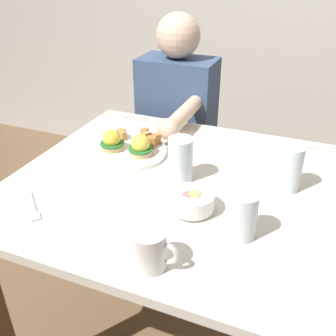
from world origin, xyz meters
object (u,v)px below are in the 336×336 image
diner_person (175,125)px  fork (33,207)px  eggs_benedict_plate (129,148)px  coffee_mug (150,248)px  water_glass_extra (289,171)px  dining_table (206,216)px  fruit_bowl (192,202)px  water_glass_near (180,162)px  water_glass_far (242,219)px

diner_person → fork: bearing=-95.3°
eggs_benedict_plate → coffee_mug: bearing=-57.9°
fork → water_glass_extra: bearing=29.8°
dining_table → eggs_benedict_plate: eggs_benedict_plate is taller
diner_person → eggs_benedict_plate: bearing=-88.2°
fruit_bowl → dining_table: bearing=87.4°
eggs_benedict_plate → water_glass_near: (0.22, -0.09, 0.03)m
eggs_benedict_plate → diner_person: size_ratio=0.24×
coffee_mug → fruit_bowl: bearing=85.4°
coffee_mug → eggs_benedict_plate: bearing=122.1°
fruit_bowl → water_glass_far: (0.15, -0.05, 0.02)m
coffee_mug → water_glass_extra: water_glass_extra is taller
water_glass_near → water_glass_extra: 0.32m
water_glass_near → dining_table: bearing=-10.7°
eggs_benedict_plate → water_glass_far: size_ratio=2.21×
fork → fruit_bowl: bearing=20.3°
water_glass_near → water_glass_extra: (0.31, 0.07, 0.00)m
eggs_benedict_plate → water_glass_far: water_glass_far is taller
coffee_mug → fork: bearing=168.4°
eggs_benedict_plate → water_glass_near: bearing=-21.8°
dining_table → fruit_bowl: 0.19m
water_glass_far → diner_person: (-0.48, 0.78, -0.14)m
dining_table → eggs_benedict_plate: bearing=161.4°
fork → diner_person: bearing=84.7°
coffee_mug → water_glass_near: (-0.07, 0.38, 0.01)m
water_glass_near → coffee_mug: bearing=-79.4°
diner_person → water_glass_near: bearing=-67.6°
dining_table → eggs_benedict_plate: size_ratio=4.44×
dining_table → water_glass_extra: (0.22, 0.08, 0.17)m
eggs_benedict_plate → fork: (-0.10, -0.39, -0.02)m
fork → water_glass_extra: (0.64, 0.37, 0.06)m
eggs_benedict_plate → water_glass_far: 0.54m
eggs_benedict_plate → water_glass_extra: size_ratio=1.94×
eggs_benedict_plate → fruit_bowl: bearing=-37.0°
fruit_bowl → water_glass_extra: (0.22, 0.21, 0.03)m
dining_table → fork: bearing=-146.0°
water_glass_near → diner_person: size_ratio=0.12×
water_glass_far → fork: bearing=-169.8°
fork → water_glass_near: size_ratio=0.92×
fork → water_glass_far: (0.56, 0.10, 0.05)m
fruit_bowl → fork: 0.44m
fruit_bowl → diner_person: 0.81m
dining_table → diner_person: bearing=119.2°
dining_table → fork: size_ratio=9.55×
dining_table → fruit_bowl: size_ratio=10.00×
eggs_benedict_plate → coffee_mug: 0.56m
eggs_benedict_plate → fork: eggs_benedict_plate is taller
dining_table → coffee_mug: coffee_mug is taller
dining_table → water_glass_far: water_glass_far is taller
dining_table → water_glass_near: water_glass_near is taller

